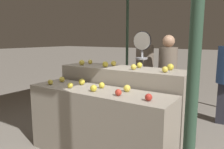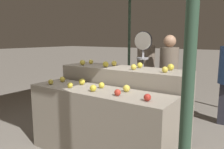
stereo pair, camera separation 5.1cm
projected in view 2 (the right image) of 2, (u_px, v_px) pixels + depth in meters
name	position (u px, v px, depth m)	size (l,w,h in m)	color
display_counter_front	(98.00, 124.00, 2.75)	(1.90, 0.55, 0.89)	gray
display_counter_back	(123.00, 104.00, 3.22)	(1.90, 0.55, 1.10)	gray
apple_front_0	(51.00, 82.00, 2.98)	(0.07, 0.07, 0.07)	gold
apple_front_1	(70.00, 85.00, 2.77)	(0.07, 0.07, 0.07)	gold
apple_front_2	(93.00, 88.00, 2.59)	(0.08, 0.08, 0.08)	gold
apple_front_3	(118.00, 92.00, 2.39)	(0.08, 0.08, 0.08)	red
apple_front_4	(147.00, 97.00, 2.19)	(0.08, 0.08, 0.08)	#B72D23
apple_front_5	(62.00, 79.00, 3.15)	(0.08, 0.08, 0.08)	yellow
apple_front_6	(82.00, 82.00, 2.96)	(0.08, 0.08, 0.08)	gold
apple_front_7	(102.00, 85.00, 2.76)	(0.08, 0.08, 0.08)	gold
apple_front_8	(127.00, 88.00, 2.57)	(0.08, 0.08, 0.08)	yellow
apple_back_0	(83.00, 63.00, 3.41)	(0.08, 0.08, 0.08)	gold
apple_back_1	(106.00, 64.00, 3.17)	(0.09, 0.09, 0.09)	gold
apple_back_2	(134.00, 67.00, 2.91)	(0.08, 0.08, 0.08)	yellow
apple_back_3	(165.00, 70.00, 2.66)	(0.08, 0.08, 0.08)	yellow
apple_back_4	(91.00, 62.00, 3.58)	(0.07, 0.07, 0.07)	yellow
apple_back_5	(114.00, 63.00, 3.33)	(0.08, 0.08, 0.08)	yellow
apple_back_6	(140.00, 65.00, 3.09)	(0.08, 0.08, 0.08)	gold
apple_back_7	(171.00, 67.00, 2.86)	(0.09, 0.09, 0.09)	gold
produce_scale	(143.00, 57.00, 3.66)	(0.32, 0.20, 1.63)	#99999E
person_vendor_at_scale	(168.00, 74.00, 3.77)	(0.39, 0.39, 1.57)	#2D2D38
person_customer_right	(146.00, 69.00, 4.28)	(0.42, 0.42, 1.59)	#2D2D38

